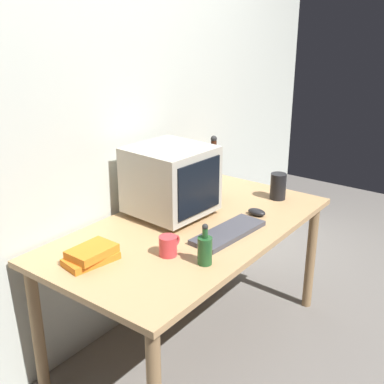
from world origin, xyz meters
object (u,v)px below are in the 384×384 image
keyboard (228,232)px  cd_spindle (208,184)px  crt_monitor (171,181)px  mug (168,246)px  bottle_short (205,249)px  metal_canister (278,186)px  book_stack (91,255)px  bottle_tall (213,175)px  computer_mouse (257,212)px

keyboard → cd_spindle: 0.67m
crt_monitor → mug: bearing=-142.4°
bottle_short → metal_canister: size_ratio=1.24×
bottle_short → mug: bottle_short is taller
book_stack → metal_canister: metal_canister is taller
keyboard → metal_canister: 0.58m
mug → metal_canister: 0.91m
bottle_tall → cd_spindle: (0.13, 0.12, -0.12)m
bottle_short → crt_monitor: bearing=54.1°
mug → cd_spindle: 0.89m
keyboard → mug: size_ratio=3.50×
crt_monitor → bottle_tall: same height
bottle_tall → bottle_short: (-0.66, -0.41, -0.07)m
book_stack → mug: 0.33m
cd_spindle → metal_canister: size_ratio=0.80×
cd_spindle → metal_canister: (0.09, -0.42, 0.05)m
computer_mouse → keyboard: bearing=-176.1°
keyboard → computer_mouse: computer_mouse is taller
bottle_short → metal_canister: (0.88, 0.11, 0.01)m
computer_mouse → book_stack: bearing=162.2°
cd_spindle → mug: bearing=-156.4°
crt_monitor → metal_canister: 0.66m
book_stack → keyboard: bearing=-29.1°
bottle_short → book_stack: bottle_short is taller
bottle_tall → metal_canister: 0.38m
bottle_tall → cd_spindle: 0.21m
crt_monitor → bottle_short: (-0.32, -0.45, -0.12)m
computer_mouse → bottle_short: bearing=-169.9°
mug → book_stack: bearing=138.0°
crt_monitor → cd_spindle: 0.50m
bottle_short → book_stack: (-0.28, 0.40, -0.04)m
crt_monitor → bottle_tall: (0.33, -0.04, -0.05)m
mug → cd_spindle: size_ratio=1.00×
bottle_short → mug: size_ratio=1.55×
cd_spindle → keyboard: bearing=-136.8°
book_stack → mug: bearing=-42.0°
keyboard → computer_mouse: size_ratio=4.20×
crt_monitor → metal_canister: (0.55, -0.34, -0.12)m
bottle_tall → metal_canister: size_ratio=2.47×
keyboard → computer_mouse: bearing=6.4°
bottle_short → cd_spindle: (0.79, 0.53, -0.05)m
bottle_tall → mug: bearing=-161.2°
keyboard → metal_canister: (0.58, 0.03, 0.06)m
metal_canister → keyboard: bearing=-176.5°
mug → metal_canister: metal_canister is taller
crt_monitor → computer_mouse: bearing=-53.5°
cd_spindle → book_stack: bearing=-172.8°
mug → bottle_short: bearing=-80.2°
crt_monitor → metal_canister: bearing=-31.3°
mug → crt_monitor: bearing=37.6°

